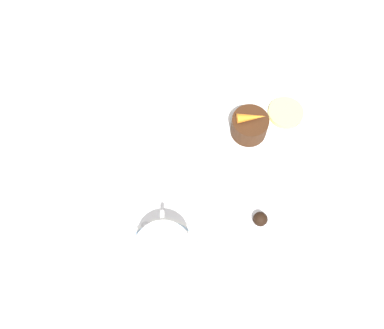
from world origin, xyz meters
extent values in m
plane|color=white|center=(0.00, 0.00, 0.00)|extent=(3.00, 3.00, 0.00)
cylinder|color=white|center=(0.00, -0.05, 0.01)|extent=(0.25, 0.25, 0.01)
torus|color=#8CB2D1|center=(0.00, -0.05, 0.01)|extent=(0.24, 0.24, 0.00)
cylinder|color=white|center=(-0.23, 0.13, 0.01)|extent=(0.14, 0.14, 0.01)
torus|color=#8CB2D1|center=(-0.23, 0.13, 0.01)|extent=(0.13, 0.13, 0.00)
cylinder|color=white|center=(-0.23, 0.13, 0.04)|extent=(0.09, 0.09, 0.07)
cylinder|color=#9E7A4C|center=(-0.23, 0.13, 0.05)|extent=(0.08, 0.08, 0.05)
torus|color=white|center=(-0.18, 0.13, 0.05)|extent=(0.03, 0.01, 0.04)
cube|color=silver|center=(-0.20, 0.11, 0.01)|extent=(0.04, 0.09, 0.00)
ellipsoid|color=silver|center=(-0.17, 0.16, 0.01)|extent=(0.02, 0.03, 0.00)
cylinder|color=silver|center=(0.01, 0.15, 0.00)|extent=(0.06, 0.06, 0.01)
cylinder|color=silver|center=(0.01, 0.15, 0.03)|extent=(0.01, 0.01, 0.05)
cylinder|color=silver|center=(0.01, 0.15, 0.08)|extent=(0.06, 0.06, 0.06)
cylinder|color=#470A14|center=(0.01, 0.15, 0.07)|extent=(0.05, 0.05, 0.03)
cube|color=silver|center=(-0.18, -0.08, 0.00)|extent=(0.01, 0.13, 0.01)
cube|color=silver|center=(-0.17, 0.01, 0.00)|extent=(0.02, 0.05, 0.01)
cylinder|color=#381E0F|center=(0.00, -0.03, 0.04)|extent=(0.07, 0.07, 0.04)
cone|color=orange|center=(0.00, -0.03, 0.07)|extent=(0.02, 0.05, 0.02)
cylinder|color=#EFE075|center=(0.03, -0.11, 0.02)|extent=(0.07, 0.07, 0.01)
sphere|color=black|center=(-0.17, -0.04, 0.01)|extent=(0.03, 0.03, 0.03)
camera|label=1|loc=(-0.40, 0.09, 0.76)|focal=42.00mm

